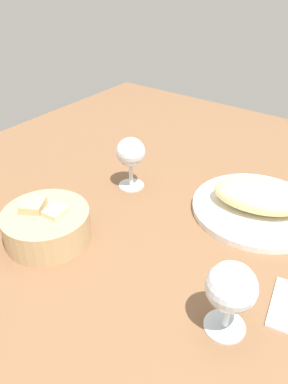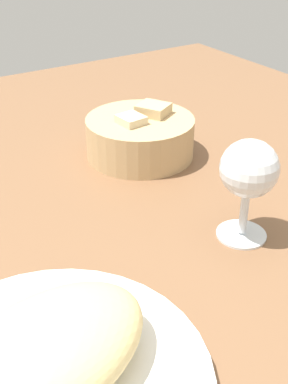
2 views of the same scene
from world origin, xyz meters
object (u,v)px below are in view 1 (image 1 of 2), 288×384
Objects in this scene: bread_basket at (47,225)px; wine_glass_far at (231,290)px; plate at (257,209)px; wine_glass_near at (131,154)px.

bread_basket is 1.36× the size of wine_glass_far.
plate is 30.47cm from wine_glass_near.
wine_glass_far reaches higher than plate.
wine_glass_far is at bearing -177.63° from bread_basket.
plate is 2.25× the size of wine_glass_far.
wine_glass_far reaches higher than bread_basket.
wine_glass_near is 1.02× the size of wine_glass_far.
wine_glass_near reaches higher than plate.
bread_basket is 1.34× the size of wine_glass_near.
wine_glass_far is (-37.48, -1.55, 4.83)cm from bread_basket.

